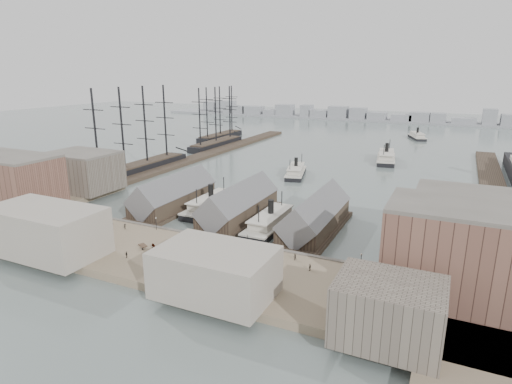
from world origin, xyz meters
The scene contains 44 objects.
ground centered at (0.00, 0.00, 0.00)m, with size 900.00×900.00×0.00m, color #556361.
quay centered at (0.00, -20.00, 1.00)m, with size 180.00×30.00×2.00m, color #786851.
seawall centered at (0.00, -5.20, 1.15)m, with size 180.00×1.20×2.30m, color #59544C.
west_wharf centered at (-68.00, 100.00, 0.80)m, with size 10.00×220.00×1.60m, color #2D231C.
east_wharf centered at (78.00, 90.00, 0.80)m, with size 10.00×180.00×1.60m, color #2D231C.
ferry_shed_west centered at (-26.00, 16.88, 4.64)m, with size 14.00×42.00×12.60m.
ferry_shed_center centered at (0.00, 16.88, 4.64)m, with size 14.00×42.00×12.60m.
ferry_shed_east centered at (26.00, 16.88, 4.64)m, with size 14.00×42.00×12.60m.
warehouse_west_front centered at (-70.00, -12.00, 11.00)m, with size 32.00×18.00×18.00m, color brown.
warehouse_west_back centered at (-70.00, 18.00, 9.00)m, with size 26.00×20.00×14.00m, color #60564C.
warehouse_east_front centered at (66.00, -12.00, 11.50)m, with size 30.00×18.00×19.00m, color brown.
warehouse_east_back centered at (68.00, 15.00, 9.50)m, with size 28.00×20.00×15.00m, color #60564C.
street_bldg_center centered at (20.00, -32.00, 7.00)m, with size 24.00×16.00×10.00m, color gray.
street_bldg_west centered at (-30.00, -32.00, 8.00)m, with size 30.00×16.00×12.00m, color gray.
street_bldg_east centered at (55.00, -33.00, 7.50)m, with size 18.00×14.00×11.00m, color #60564C.
lamp_post_far_w centered at (-45.00, -7.00, 4.71)m, with size 0.44×0.44×3.92m.
lamp_post_near_w centered at (-15.00, -7.00, 4.71)m, with size 0.44×0.44×3.92m.
lamp_post_near_e centered at (15.00, -7.00, 4.71)m, with size 0.44×0.44×3.92m.
lamp_post_far_e centered at (45.00, -7.00, 4.71)m, with size 0.44×0.44×3.92m.
far_shore centered at (-2.07, 334.14, 3.91)m, with size 500.00×40.00×15.72m.
ferry_docked_west centered at (-13.00, 20.85, 2.36)m, with size 8.47×28.22×10.08m.
ferry_docked_east centered at (13.00, 13.23, 2.31)m, with size 8.30×27.66×9.88m.
ferry_open_near centered at (-4.30, 82.58, 2.14)m, with size 13.50×26.60×9.11m.
ferry_open_mid centered at (28.67, 133.23, 2.54)m, with size 13.43×31.34×10.83m.
ferry_open_far centered at (35.68, 226.71, 2.06)m, with size 15.48×25.70×8.81m.
sailing_ship_near centered at (-75.30, 55.36, 2.98)m, with size 9.87×68.02×40.59m.
sailing_ship_mid centered at (-78.01, 134.81, 2.71)m, with size 9.20×53.16×37.83m.
sailing_ship_far centered at (-92.35, 165.05, 2.67)m, with size 9.01×50.03×37.03m.
tram centered at (45.25, -16.82, 3.82)m, with size 3.12×10.12×3.56m.
horse_cart_left centered at (-29.39, -11.38, 2.77)m, with size 4.59×1.53×1.47m.
horse_cart_center centered at (-7.65, -18.98, 2.86)m, with size 4.92×3.36×1.72m.
horse_cart_right centered at (10.39, -25.26, 2.79)m, with size 4.77×2.49×1.53m.
pedestrian_0 centered at (-49.05, -8.43, 2.89)m, with size 0.65×0.48×1.78m, color black.
pedestrian_1 centered at (-40.29, -20.89, 2.85)m, with size 0.83×0.64×1.70m, color black.
pedestrian_2 centered at (-23.76, -10.49, 2.83)m, with size 1.08×0.62×1.67m, color black.
pedestrian_3 centered at (-9.51, -25.92, 2.83)m, with size 0.97×0.40×1.65m, color black.
pedestrian_4 centered at (-2.63, -13.92, 2.82)m, with size 0.81×0.52×1.65m, color black.
pedestrian_5 centered at (3.63, -18.61, 2.90)m, with size 0.66×0.48×1.81m, color black.
pedestrian_6 centered at (29.20, -9.21, 2.85)m, with size 0.83×0.64×1.70m, color black.
pedestrian_7 centered at (28.71, -25.10, 2.80)m, with size 1.04×0.60×1.60m, color black.
pedestrian_8 centered at (34.47, -13.18, 2.83)m, with size 0.98×0.41×1.67m, color black.
pedestrian_9 centered at (52.42, -24.08, 2.85)m, with size 0.83×0.54×1.70m, color black.
pedestrian_10 centered at (-22.91, -20.78, 2.85)m, with size 0.62×0.45×1.69m, color black.
pedestrian_11 centered at (29.80, -25.88, 2.87)m, with size 1.13×0.65×1.74m, color black.
Camera 1 is at (62.24, -101.36, 47.09)m, focal length 30.00 mm.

